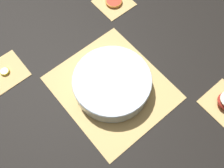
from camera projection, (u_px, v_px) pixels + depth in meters
ground_plane at (112, 88)px, 1.02m from camera, size 6.00×6.00×0.00m
bamboo_mat_center at (112, 88)px, 1.02m from camera, size 0.43×0.38×0.01m
coaster_mat_near_left at (5, 72)px, 1.05m from camera, size 0.15×0.15×0.01m
coaster_mat_far_left at (114, 3)px, 1.21m from camera, size 0.15×0.15×0.01m
fruit_salad_bowl at (112, 83)px, 0.98m from camera, size 0.30×0.30×0.07m
banana_coin_single at (5, 71)px, 1.04m from camera, size 0.04×0.04×0.01m
grapefruit_slice at (114, 1)px, 1.20m from camera, size 0.08×0.08×0.01m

